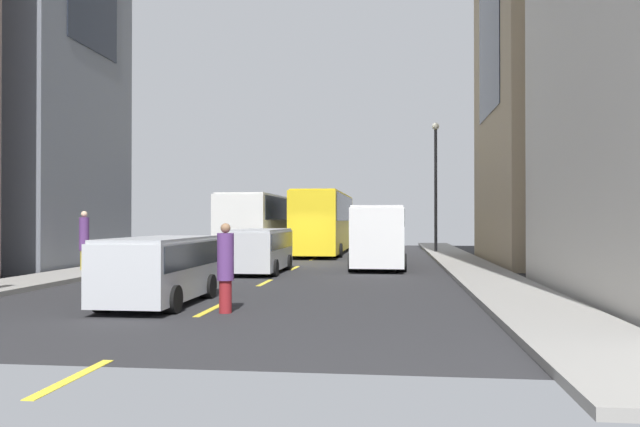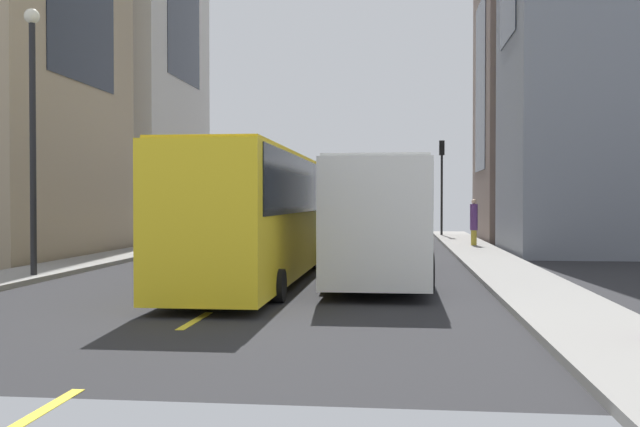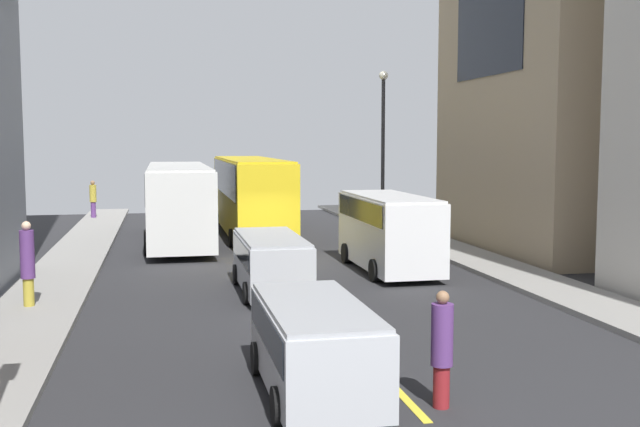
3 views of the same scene
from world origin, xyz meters
name	(u,v)px [view 2 (image 2 of 3)]	position (x,y,z in m)	size (l,w,h in m)	color
ground_plane	(301,258)	(0.00, 0.00, 0.00)	(40.73, 40.73, 0.00)	#28282B
sidewalk_west	(486,258)	(-7.24, 0.00, 0.07)	(2.25, 44.00, 0.15)	gray
sidewalk_east	(126,255)	(7.24, 0.00, 0.07)	(2.25, 44.00, 0.15)	gray
lane_stripe_0	(342,234)	(0.00, -21.00, 0.01)	(0.16, 2.00, 0.01)	yellow
lane_stripe_1	(335,238)	(0.00, -15.00, 0.01)	(0.16, 2.00, 0.01)	yellow
lane_stripe_2	(325,244)	(0.00, -9.00, 0.01)	(0.16, 2.00, 0.01)	yellow
lane_stripe_3	(311,252)	(0.00, -3.00, 0.01)	(0.16, 2.00, 0.01)	yellow
lane_stripe_4	(290,265)	(0.00, 3.00, 0.01)	(0.16, 2.00, 0.01)	yellow
lane_stripe_5	(257,284)	(0.00, 9.00, 0.01)	(0.16, 2.00, 0.01)	yellow
lane_stripe_6	(195,321)	(0.00, 15.00, 0.01)	(0.16, 2.00, 0.01)	yellow
lane_stripe_7	(37,414)	(0.00, 21.00, 0.01)	(0.16, 2.00, 0.01)	yellow
building_west_0	(543,85)	(-12.08, -14.15, 8.92)	(7.09, 8.68, 17.83)	#7A665B
city_bus_white	(381,210)	(-3.32, 6.49, 2.01)	(2.80, 12.28, 3.35)	silver
streetcar_yellow	(260,207)	(0.04, 8.41, 2.12)	(2.70, 12.90, 3.59)	yellow
delivery_van_white	(230,218)	(3.48, -2.52, 1.52)	(2.25, 6.00, 2.58)	white
car_silver_0	(337,228)	(-0.95, -5.38, 0.99)	(1.91, 4.71, 1.67)	#B7BABF
car_silver_1	(358,223)	(-1.47, -14.28, 0.95)	(1.87, 4.25, 1.61)	#B7BABF
pedestrian_walking_far	(328,221)	(0.45, -15.36, 1.03)	(0.37, 0.37, 1.96)	maroon
pedestrian_crossing_near	(474,221)	(-7.43, -6.53, 1.31)	(0.36, 0.36, 2.20)	gold
traffic_light_near_corner	(442,169)	(-6.51, -16.78, 4.22)	(0.32, 0.44, 5.85)	black
streetlamp_near	(33,114)	(6.61, 8.66, 4.79)	(0.44, 0.44, 7.65)	black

